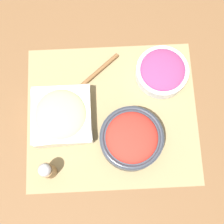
# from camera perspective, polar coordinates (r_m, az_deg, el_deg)

# --- Properties ---
(ground_plane) EXTENTS (3.00, 3.00, 0.00)m
(ground_plane) POSITION_cam_1_polar(r_m,az_deg,el_deg) (0.92, 0.00, -0.50)
(ground_plane) COLOR brown
(placemat) EXTENTS (0.50, 0.44, 0.00)m
(placemat) POSITION_cam_1_polar(r_m,az_deg,el_deg) (0.92, 0.00, -0.48)
(placemat) COLOR #937F56
(placemat) RESTS_ON ground_plane
(cucumber_bowl) EXTENTS (0.17, 0.17, 0.07)m
(cucumber_bowl) POSITION_cam_1_polar(r_m,az_deg,el_deg) (0.89, -9.18, -0.64)
(cucumber_bowl) COLOR silver
(cucumber_bowl) RESTS_ON placemat
(tomato_bowl) EXTENTS (0.18, 0.18, 0.09)m
(tomato_bowl) POSITION_cam_1_polar(r_m,az_deg,el_deg) (0.86, 3.58, -4.84)
(tomato_bowl) COLOR #333842
(tomato_bowl) RESTS_ON placemat
(onion_bowl) EXTENTS (0.15, 0.15, 0.06)m
(onion_bowl) POSITION_cam_1_polar(r_m,az_deg,el_deg) (0.94, 9.16, 7.37)
(onion_bowl) COLOR silver
(onion_bowl) RESTS_ON placemat
(wooden_spoon) EXTENTS (0.19, 0.16, 0.02)m
(wooden_spoon) POSITION_cam_1_polar(r_m,az_deg,el_deg) (0.94, -6.02, 4.50)
(wooden_spoon) COLOR brown
(wooden_spoon) RESTS_ON placemat
(pepper_shaker) EXTENTS (0.04, 0.04, 0.10)m
(pepper_shaker) POSITION_cam_1_polar(r_m,az_deg,el_deg) (0.87, -11.80, -10.47)
(pepper_shaker) COLOR olive
(pepper_shaker) RESTS_ON placemat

